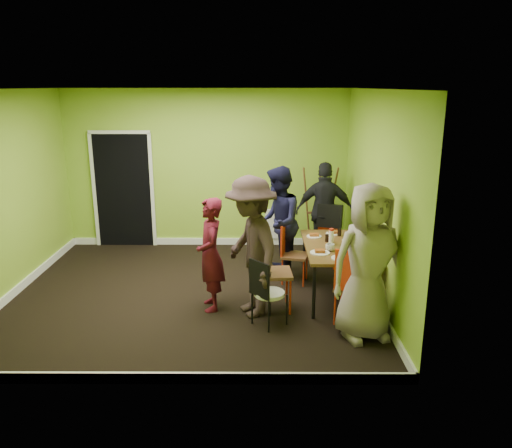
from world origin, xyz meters
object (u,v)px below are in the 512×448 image
(chair_bentwood, at_px, (266,290))
(blue_bottle, at_px, (362,246))
(person_left_near, at_px, (251,247))
(person_back_end, at_px, (325,211))
(easel, at_px, (319,211))
(person_standing, at_px, (211,254))
(person_left_far, at_px, (278,223))
(chair_left_far, at_px, (290,249))
(thermos, at_px, (331,238))
(orange_bottle, at_px, (330,240))
(person_front_end, at_px, (368,263))
(chair_front_end, at_px, (352,282))
(chair_left_near, at_px, (267,266))
(chair_back_end, at_px, (329,222))
(dining_table, at_px, (338,249))

(chair_bentwood, height_order, blue_bottle, blue_bottle)
(person_left_near, relative_size, person_back_end, 1.09)
(easel, bearing_deg, person_standing, -126.19)
(person_left_far, bearing_deg, chair_left_far, 42.30)
(thermos, distance_m, orange_bottle, 0.11)
(blue_bottle, relative_size, person_left_near, 0.12)
(thermos, height_order, orange_bottle, thermos)
(blue_bottle, bearing_deg, easel, 97.12)
(person_left_far, height_order, person_front_end, person_front_end)
(chair_front_end, distance_m, person_left_near, 1.30)
(chair_bentwood, distance_m, person_left_near, 0.58)
(chair_left_near, bearing_deg, person_standing, -96.17)
(chair_bentwood, relative_size, person_standing, 0.58)
(chair_left_near, distance_m, chair_front_end, 1.10)
(chair_back_end, relative_size, person_left_near, 0.54)
(dining_table, xyz_separation_m, chair_bentwood, (-1.00, -0.89, -0.22))
(chair_front_end, distance_m, orange_bottle, 0.98)
(chair_left_near, xyz_separation_m, person_left_far, (0.17, 1.18, 0.25))
(person_standing, xyz_separation_m, person_back_end, (1.72, 1.97, 0.08))
(thermos, bearing_deg, easel, 88.26)
(chair_back_end, height_order, person_standing, person_standing)
(chair_front_end, distance_m, person_back_end, 2.45)
(chair_back_end, xyz_separation_m, person_standing, (-1.77, -1.78, 0.06))
(dining_table, relative_size, person_left_near, 0.84)
(dining_table, bearing_deg, chair_front_end, -86.94)
(thermos, bearing_deg, person_left_far, 132.52)
(easel, bearing_deg, dining_table, -88.79)
(chair_back_end, distance_m, easel, 0.51)
(person_standing, height_order, person_front_end, person_front_end)
(chair_back_end, bearing_deg, chair_left_far, 69.65)
(thermos, height_order, person_standing, person_standing)
(person_left_far, bearing_deg, person_back_end, 139.37)
(orange_bottle, bearing_deg, chair_bentwood, -132.11)
(chair_front_end, height_order, thermos, chair_front_end)
(easel, xyz_separation_m, thermos, (-0.06, -1.88, 0.09))
(dining_table, height_order, chair_left_far, chair_left_far)
(chair_left_near, height_order, person_standing, person_standing)
(chair_back_end, bearing_deg, person_left_near, 75.63)
(person_standing, relative_size, person_front_end, 0.81)
(person_left_near, bearing_deg, person_back_end, 128.20)
(chair_front_end, bearing_deg, easel, 114.08)
(orange_bottle, relative_size, person_back_end, 0.04)
(chair_front_end, height_order, easel, easel)
(blue_bottle, bearing_deg, person_front_end, -96.30)
(chair_left_near, xyz_separation_m, chair_front_end, (1.01, -0.43, -0.05))
(easel, height_order, person_left_far, person_left_far)
(dining_table, relative_size, easel, 0.98)
(orange_bottle, bearing_deg, chair_left_far, 139.52)
(person_left_near, bearing_deg, dining_table, 92.06)
(chair_left_far, bearing_deg, easel, 170.73)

